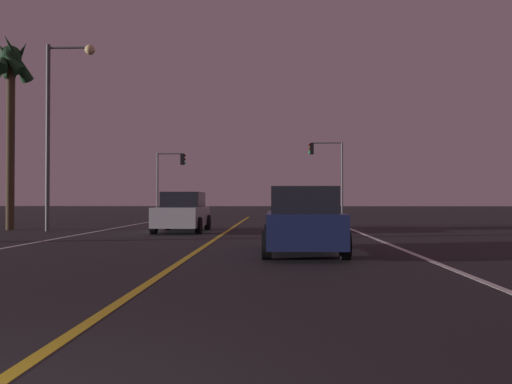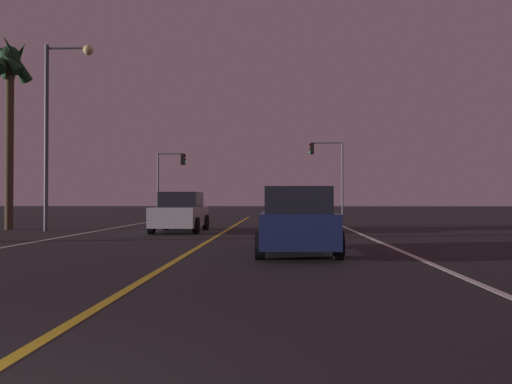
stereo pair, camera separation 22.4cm
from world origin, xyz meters
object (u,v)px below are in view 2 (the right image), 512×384
Objects in this scene: traffic_light_near_right at (327,162)px; palm_tree_left_mid at (10,77)px; street_lamp_left_mid at (57,113)px; car_lead_same_lane at (297,221)px; traffic_light_near_left at (171,170)px; car_oncoming at (181,213)px.

palm_tree_left_mid reaches higher than traffic_light_near_right.
street_lamp_left_mid is at bearing -19.23° from palm_tree_left_mid.
street_lamp_left_mid is (-10.13, 8.71, 4.33)m from car_lead_same_lane.
car_lead_same_lane is 0.53× the size of street_lamp_left_mid.
traffic_light_near_right is (3.40, 27.70, 3.53)m from car_lead_same_lane.
traffic_light_near_left is at bearing 18.23° from car_lead_same_lane.
car_oncoming is at bearing 67.20° from traffic_light_near_right.
palm_tree_left_mid is (-2.62, 0.91, 1.84)m from street_lamp_left_mid.
car_oncoming is 0.53× the size of street_lamp_left_mid.
car_oncoming is (-4.65, 8.53, 0.00)m from car_lead_same_lane.
car_oncoming is at bearing -1.85° from street_lamp_left_mid.
traffic_light_near_left is at bearing 86.97° from street_lamp_left_mid.
car_lead_same_lane is 0.84× the size of traffic_light_near_left.
traffic_light_near_right is 1.16× the size of traffic_light_near_left.
car_lead_same_lane is at bearing -71.77° from traffic_light_near_left.
palm_tree_left_mid is (-16.15, -18.08, 2.64)m from traffic_light_near_right.
traffic_light_near_left is (-9.12, 27.70, 2.95)m from car_lead_same_lane.
traffic_light_near_right is at bearing -0.00° from traffic_light_near_left.
palm_tree_left_mid is (-8.09, 1.09, 6.17)m from car_oncoming.
traffic_light_near_left is 0.58× the size of palm_tree_left_mid.
car_lead_same_lane is at bearing -40.69° from street_lamp_left_mid.
car_oncoming is at bearing -76.88° from traffic_light_near_left.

